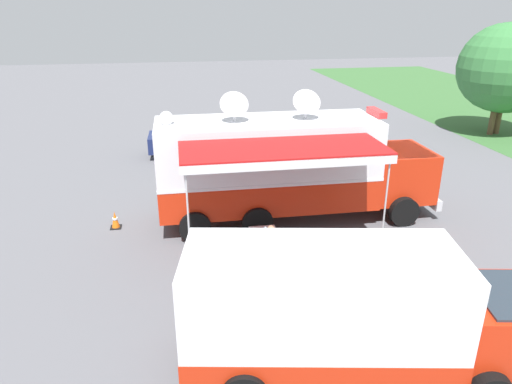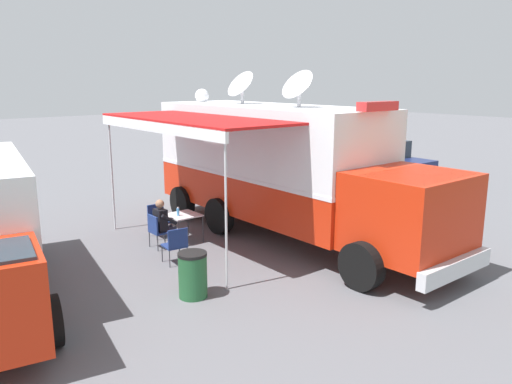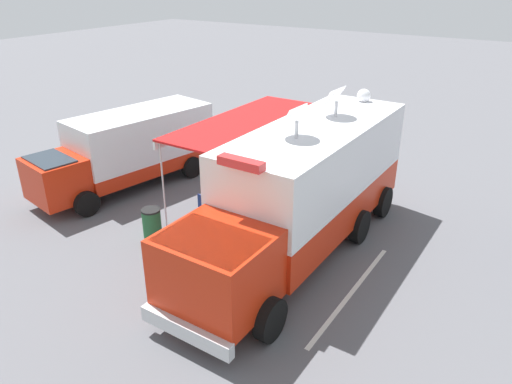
% 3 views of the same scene
% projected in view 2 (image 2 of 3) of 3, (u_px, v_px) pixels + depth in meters
% --- Properties ---
extents(ground_plane, '(100.00, 100.00, 0.00)m').
position_uv_depth(ground_plane, '(266.00, 229.00, 14.43)').
color(ground_plane, '#5B5B60').
extents(lot_stripe, '(0.17, 4.80, 0.01)m').
position_uv_depth(lot_stripe, '(367.00, 231.00, 14.25)').
color(lot_stripe, silver).
rests_on(lot_stripe, ground).
extents(command_truck, '(4.92, 9.52, 4.53)m').
position_uv_depth(command_truck, '(284.00, 166.00, 13.42)').
color(command_truck, red).
rests_on(command_truck, ground).
extents(folding_table, '(0.81, 0.81, 0.73)m').
position_uv_depth(folding_table, '(183.00, 217.00, 13.22)').
color(folding_table, silver).
rests_on(folding_table, ground).
extents(water_bottle, '(0.07, 0.07, 0.22)m').
position_uv_depth(water_bottle, '(178.00, 212.00, 13.07)').
color(water_bottle, '#4C99D8').
rests_on(water_bottle, folding_table).
extents(folding_chair_at_table, '(0.49, 0.49, 0.87)m').
position_uv_depth(folding_chair_at_table, '(157.00, 229.00, 12.71)').
color(folding_chair_at_table, navy).
rests_on(folding_chair_at_table, ground).
extents(folding_chair_beside_table, '(0.49, 0.49, 0.87)m').
position_uv_depth(folding_chair_beside_table, '(158.00, 218.00, 13.72)').
color(folding_chair_beside_table, navy).
rests_on(folding_chair_beside_table, ground).
extents(folding_chair_spare_by_truck, '(0.53, 0.53, 0.87)m').
position_uv_depth(folding_chair_spare_by_truck, '(176.00, 243.00, 11.59)').
color(folding_chair_spare_by_truck, navy).
rests_on(folding_chair_spare_by_truck, ground).
extents(seated_responder, '(0.66, 0.55, 1.25)m').
position_uv_depth(seated_responder, '(164.00, 222.00, 12.79)').
color(seated_responder, black).
rests_on(seated_responder, ground).
extents(trash_bin, '(0.57, 0.57, 0.91)m').
position_uv_depth(trash_bin, '(193.00, 275.00, 9.84)').
color(trash_bin, '#235B33').
rests_on(trash_bin, ground).
extents(traffic_cone, '(0.36, 0.36, 0.58)m').
position_uv_depth(traffic_cone, '(178.00, 190.00, 18.33)').
color(traffic_cone, black).
rests_on(traffic_cone, ground).
extents(car_behind_truck, '(2.11, 4.25, 1.76)m').
position_uv_depth(car_behind_truck, '(380.00, 161.00, 20.93)').
color(car_behind_truck, navy).
rests_on(car_behind_truck, ground).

